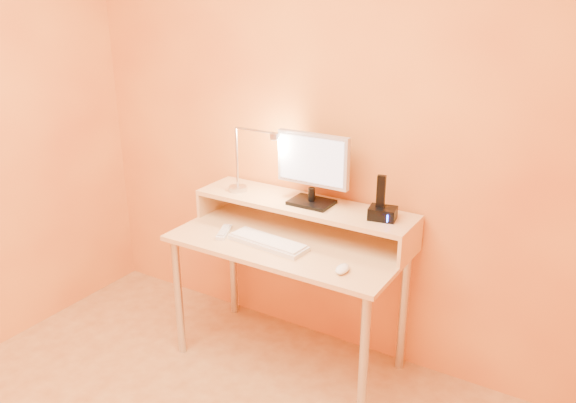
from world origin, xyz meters
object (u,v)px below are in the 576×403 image
Objects in this scene: phone_dock at (383,213)px; mouse at (342,269)px; monitor_panel at (313,159)px; remote_control at (224,232)px; lamp_base at (238,189)px; keyboard at (268,243)px.

phone_dock is 1.30× the size of mouse.
monitor_panel is 2.28× the size of remote_control.
mouse is 0.72m from remote_control.
remote_control is (-0.77, -0.25, -0.18)m from phone_dock.
lamp_base is 0.85m from mouse.
lamp_base is 0.28m from remote_control.
phone_dock reaches higher than remote_control.
keyboard is at bearing -21.68° from remote_control.
remote_control is at bearing -173.81° from keyboard.
keyboard is 2.43× the size of remote_control.
monitor_panel is 3.95× the size of lamp_base.
mouse reaches higher than keyboard.
remote_control is (-0.38, -0.26, -0.39)m from monitor_panel.
lamp_base is 0.84m from phone_dock.
phone_dock is 0.37m from mouse.
lamp_base is 0.58× the size of remote_control.
keyboard is 0.27m from remote_control.
lamp_base is (-0.45, -0.04, -0.23)m from monitor_panel.
lamp_base is 0.77× the size of phone_dock.
remote_control is at bearing -73.46° from lamp_base.
remote_control is at bearing -145.48° from monitor_panel.
keyboard is at bearing -32.79° from lamp_base.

